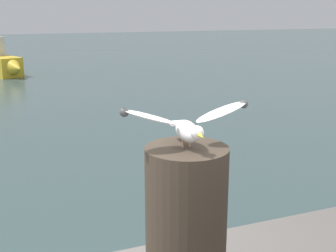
{
  "coord_description": "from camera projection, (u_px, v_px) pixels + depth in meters",
  "views": [
    {
      "loc": [
        -0.09,
        -2.46,
        2.93
      ],
      "look_at": [
        0.77,
        -0.31,
        2.33
      ],
      "focal_mm": 47.28,
      "sensor_mm": 36.0,
      "label": 1
    }
  ],
  "objects": [
    {
      "name": "mooring_post",
      "position": [
        186.0,
        224.0,
        2.28
      ],
      "size": [
        0.42,
        0.42,
        0.82
      ],
      "primitive_type": "cylinder",
      "color": "#382D23",
      "rests_on": "harbor_quay"
    },
    {
      "name": "seagull",
      "position": [
        187.0,
        124.0,
        2.15
      ],
      "size": [
        0.66,
        0.39,
        0.22
      ],
      "color": "tan",
      "rests_on": "mooring_post"
    },
    {
      "name": "boat_yellow",
      "position": [
        0.0,
        63.0,
        20.69
      ],
      "size": [
        2.37,
        4.11,
        1.77
      ],
      "color": "yellow",
      "rests_on": "ground_plane"
    }
  ]
}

